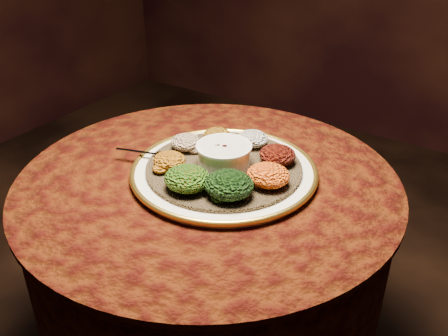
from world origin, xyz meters
The scene contains 13 objects.
table centered at (0.00, 0.00, 0.55)m, with size 0.96×0.96×0.73m.
platter centered at (0.03, 0.03, 0.75)m, with size 0.47×0.47×0.02m.
injera centered at (0.03, 0.03, 0.76)m, with size 0.39×0.39×0.01m, color brown.
stew_bowl centered at (0.03, 0.03, 0.80)m, with size 0.14×0.14×0.06m.
spoon centered at (-0.14, -0.02, 0.77)m, with size 0.15×0.06×0.01m.
portion_ayib centered at (0.03, 0.17, 0.78)m, with size 0.08×0.08×0.04m, color beige.
portion_kitfo centered at (0.13, 0.12, 0.78)m, with size 0.09×0.09×0.04m, color black.
portion_tikil centered at (0.16, 0.02, 0.79)m, with size 0.10×0.10×0.05m, color #CA9310.
portion_gomen centered at (0.11, -0.07, 0.79)m, with size 0.11×0.11×0.06m, color black.
portion_mixveg centered at (0.02, -0.10, 0.79)m, with size 0.11×0.10×0.05m, color #963809.
portion_kik centered at (-0.08, -0.05, 0.78)m, with size 0.08×0.08×0.04m, color #A25D0E.
portion_timatim centered at (-0.11, 0.05, 0.78)m, with size 0.08×0.08×0.04m, color maroon.
portion_shiro centered at (-0.06, 0.13, 0.78)m, with size 0.08×0.07×0.04m, color #906411.
Camera 1 is at (0.62, -0.87, 1.38)m, focal length 40.00 mm.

